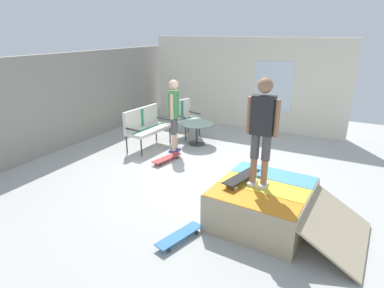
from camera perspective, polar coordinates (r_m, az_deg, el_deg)
ground_plane at (r=6.86m, az=2.31°, el=-5.72°), size 12.00×12.00×0.10m
back_wall_cinderblock at (r=8.86m, az=-21.81°, el=7.10°), size 9.00×0.20×2.35m
house_facade at (r=10.04m, az=9.38°, el=10.55°), size 0.23×6.00×2.70m
skate_ramp at (r=5.23m, az=12.68°, el=-10.37°), size 1.62×2.29×0.63m
patio_bench at (r=8.30m, az=-8.31°, el=3.53°), size 1.29×0.65×1.02m
patio_chair_near_house at (r=9.16m, az=-1.41°, el=5.25°), size 0.76×0.72×1.02m
patio_table at (r=8.48m, az=0.85°, el=2.60°), size 0.90×0.90×0.57m
person_watching at (r=7.79m, az=-3.21°, el=5.99°), size 0.47×0.31×1.78m
person_skater at (r=4.75m, az=12.34°, el=3.16°), size 0.24×0.48×1.64m
skateboard_by_bench at (r=7.45m, az=-4.50°, el=-2.52°), size 0.82×0.36×0.10m
skateboard_spare at (r=4.82m, az=-2.26°, el=-15.93°), size 0.82×0.41×0.10m
skateboard_on_ramp at (r=5.11m, az=8.85°, el=-5.79°), size 0.82×0.39×0.10m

